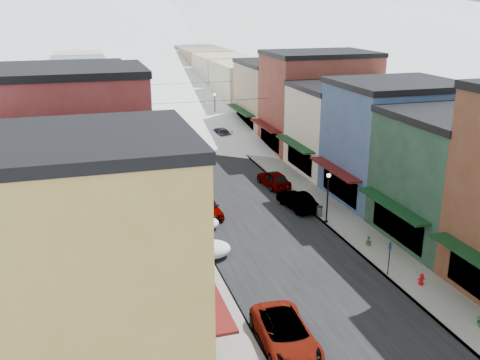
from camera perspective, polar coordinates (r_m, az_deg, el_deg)
road at (r=81.26m, az=-7.39°, el=6.29°), size 10.00×160.00×0.01m
sidewalk_left at (r=80.49m, az=-12.05°, el=5.98°), size 3.20×160.00×0.15m
sidewalk_right at (r=82.53m, az=-2.84°, el=6.65°), size 3.20×160.00×0.15m
curb_left at (r=80.62m, az=-10.95°, el=6.07°), size 0.10×160.00×0.15m
curb_right at (r=82.18m, az=-3.89°, el=6.58°), size 0.10×160.00×0.15m
bldg_l_yellow at (r=25.02m, az=-16.42°, el=-8.26°), size 11.30×8.70×11.50m
bldg_l_cream at (r=33.23m, az=-16.52°, el=-3.44°), size 11.30×8.20×9.50m
bldg_l_brick_near at (r=40.40m, az=-17.59°, el=2.53°), size 12.30×8.20×12.50m
bldg_l_grayblue at (r=49.06m, az=-16.79°, el=3.17°), size 11.30×9.20×9.00m
bldg_l_brick_far at (r=57.64m, az=-17.98°, el=6.24°), size 13.30×9.20×11.00m
bldg_l_tan at (r=67.55m, az=-17.01°, el=7.55°), size 11.30×11.20×10.00m
bldg_r_green at (r=41.70m, az=22.55°, el=0.30°), size 11.30×9.20×9.50m
bldg_r_blue at (r=48.56m, az=16.08°, el=4.00°), size 11.30×9.20×10.50m
bldg_r_cream at (r=56.52m, az=11.61°, el=5.50°), size 12.30×9.20×9.00m
bldg_r_brick_far at (r=64.40m, az=8.33°, el=8.34°), size 13.30×9.20×11.50m
bldg_r_tan at (r=73.27m, az=4.28°, el=8.87°), size 11.30×11.20×9.50m
distant_blocks at (r=103.10m, az=-9.65°, el=10.95°), size 34.00×55.00×8.00m
mountain_ridge at (r=295.81m, az=-18.79°, el=16.87°), size 670.00×340.00×34.00m
overhead_cables at (r=68.04m, az=-5.82°, el=9.34°), size 16.40×15.04×0.04m
car_white_suv at (r=28.15m, az=4.90°, el=-16.05°), size 2.85×5.71×1.55m
car_silver_sedan at (r=44.07m, az=-3.57°, el=-2.87°), size 2.25×4.62×1.52m
car_dark_hatch at (r=50.61m, az=-6.32°, el=-0.13°), size 2.13×4.76×1.52m
car_silver_wagon at (r=61.37m, az=-7.52°, el=3.01°), size 1.98×4.60×1.32m
car_green_sedan at (r=45.70m, az=6.08°, el=-2.17°), size 2.19×4.77×1.51m
car_gray_suv at (r=50.97m, az=3.62°, el=0.12°), size 2.30×4.80×1.58m
car_black_sedan at (r=69.79m, az=-2.16°, el=5.04°), size 2.53×5.00×1.39m
car_lane_silver at (r=68.30m, az=-7.17°, el=4.71°), size 2.09×4.82×1.62m
car_lane_white at (r=86.69m, az=-7.06°, el=7.50°), size 2.54×4.95×1.34m
fire_hydrant at (r=35.26m, az=18.78°, el=-10.01°), size 0.44×0.33×0.75m
parking_sign at (r=35.41m, az=15.64°, el=-7.77°), size 0.06×0.31×2.28m
trash_can at (r=44.07m, az=8.48°, el=-3.30°), size 0.50×0.50×0.84m
streetlamp_near at (r=42.24m, az=9.35°, el=-1.23°), size 0.34×0.34×4.05m
streetlamp_far at (r=76.98m, az=-2.70°, el=8.01°), size 0.37×0.37×4.47m
planter_far at (r=39.62m, az=13.55°, el=-6.32°), size 0.52×0.52×0.67m
snow_pile_near at (r=37.24m, az=-3.01°, el=-7.37°), size 2.60×2.80×1.10m
snow_pile_mid at (r=41.63m, az=-3.77°, el=-4.65°), size 2.20×2.55×0.93m
snow_pile_far at (r=58.48m, az=-7.78°, el=2.01°), size 2.16×2.53×0.91m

